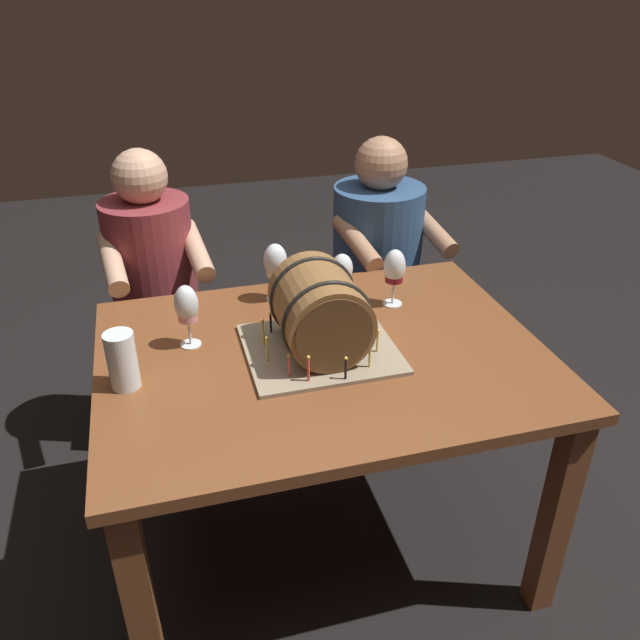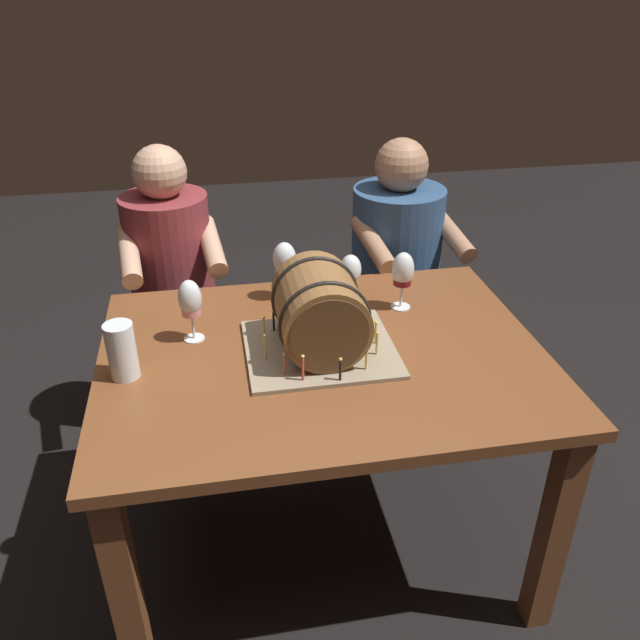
{
  "view_description": "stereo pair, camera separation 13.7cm",
  "coord_description": "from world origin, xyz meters",
  "px_view_note": "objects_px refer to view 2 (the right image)",
  "views": [
    {
      "loc": [
        -0.42,
        -1.49,
        1.73
      ],
      "look_at": [
        -0.01,
        0.01,
        0.85
      ],
      "focal_mm": 36.08,
      "sensor_mm": 36.0,
      "label": 1
    },
    {
      "loc": [
        -0.28,
        -1.52,
        1.73
      ],
      "look_at": [
        -0.01,
        0.01,
        0.85
      ],
      "focal_mm": 36.08,
      "sensor_mm": 36.0,
      "label": 2
    }
  ],
  "objects_px": {
    "wine_glass_amber": "(350,272)",
    "barrel_cake": "(320,314)",
    "wine_glass_rose": "(190,301)",
    "person_seated_right": "(394,286)",
    "wine_glass_red": "(403,272)",
    "beer_pint": "(122,352)",
    "person_seated_left": "(176,308)",
    "dining_table": "(323,384)",
    "wine_glass_white": "(285,262)"
  },
  "relations": [
    {
      "from": "wine_glass_amber",
      "to": "barrel_cake",
      "type": "bearing_deg",
      "value": -118.36
    },
    {
      "from": "wine_glass_rose",
      "to": "person_seated_right",
      "type": "xyz_separation_m",
      "value": [
        0.8,
        0.63,
        -0.33
      ]
    },
    {
      "from": "barrel_cake",
      "to": "wine_glass_red",
      "type": "xyz_separation_m",
      "value": [
        0.3,
        0.21,
        0.01
      ]
    },
    {
      "from": "wine_glass_amber",
      "to": "person_seated_right",
      "type": "bearing_deg",
      "value": 58.01
    },
    {
      "from": "wine_glass_rose",
      "to": "beer_pint",
      "type": "bearing_deg",
      "value": -138.64
    },
    {
      "from": "barrel_cake",
      "to": "wine_glass_rose",
      "type": "xyz_separation_m",
      "value": [
        -0.35,
        0.13,
        0.01
      ]
    },
    {
      "from": "wine_glass_amber",
      "to": "wine_glass_red",
      "type": "relative_size",
      "value": 0.87
    },
    {
      "from": "barrel_cake",
      "to": "beer_pint",
      "type": "distance_m",
      "value": 0.54
    },
    {
      "from": "wine_glass_rose",
      "to": "person_seated_left",
      "type": "relative_size",
      "value": 0.16
    },
    {
      "from": "dining_table",
      "to": "beer_pint",
      "type": "bearing_deg",
      "value": -177.38
    },
    {
      "from": "wine_glass_amber",
      "to": "wine_glass_red",
      "type": "height_order",
      "value": "wine_glass_red"
    },
    {
      "from": "person_seated_left",
      "to": "person_seated_right",
      "type": "height_order",
      "value": "person_seated_left"
    },
    {
      "from": "beer_pint",
      "to": "person_seated_left",
      "type": "height_order",
      "value": "person_seated_left"
    },
    {
      "from": "wine_glass_amber",
      "to": "person_seated_right",
      "type": "distance_m",
      "value": 0.65
    },
    {
      "from": "wine_glass_red",
      "to": "person_seated_right",
      "type": "relative_size",
      "value": 0.17
    },
    {
      "from": "beer_pint",
      "to": "person_seated_right",
      "type": "bearing_deg",
      "value": 38.73
    },
    {
      "from": "person_seated_right",
      "to": "beer_pint",
      "type": "bearing_deg",
      "value": -141.27
    },
    {
      "from": "dining_table",
      "to": "wine_glass_amber",
      "type": "xyz_separation_m",
      "value": [
        0.14,
        0.28,
        0.22
      ]
    },
    {
      "from": "wine_glass_white",
      "to": "person_seated_right",
      "type": "relative_size",
      "value": 0.17
    },
    {
      "from": "wine_glass_rose",
      "to": "wine_glass_amber",
      "type": "distance_m",
      "value": 0.52
    },
    {
      "from": "barrel_cake",
      "to": "wine_glass_red",
      "type": "distance_m",
      "value": 0.37
    },
    {
      "from": "dining_table",
      "to": "person_seated_right",
      "type": "distance_m",
      "value": 0.89
    },
    {
      "from": "barrel_cake",
      "to": "wine_glass_rose",
      "type": "bearing_deg",
      "value": 159.98
    },
    {
      "from": "person_seated_right",
      "to": "barrel_cake",
      "type": "bearing_deg",
      "value": -120.7
    },
    {
      "from": "wine_glass_white",
      "to": "wine_glass_rose",
      "type": "bearing_deg",
      "value": -144.34
    },
    {
      "from": "dining_table",
      "to": "wine_glass_white",
      "type": "height_order",
      "value": "wine_glass_white"
    },
    {
      "from": "wine_glass_white",
      "to": "wine_glass_red",
      "type": "xyz_separation_m",
      "value": [
        0.35,
        -0.13,
        -0.0
      ]
    },
    {
      "from": "wine_glass_white",
      "to": "person_seated_left",
      "type": "distance_m",
      "value": 0.67
    },
    {
      "from": "person_seated_left",
      "to": "wine_glass_red",
      "type": "bearing_deg",
      "value": -36.67
    },
    {
      "from": "person_seated_left",
      "to": "person_seated_right",
      "type": "bearing_deg",
      "value": 0.02
    },
    {
      "from": "wine_glass_amber",
      "to": "wine_glass_red",
      "type": "distance_m",
      "value": 0.17
    },
    {
      "from": "wine_glass_white",
      "to": "beer_pint",
      "type": "distance_m",
      "value": 0.61
    },
    {
      "from": "barrel_cake",
      "to": "wine_glass_amber",
      "type": "xyz_separation_m",
      "value": [
        0.15,
        0.27,
        -0.01
      ]
    },
    {
      "from": "dining_table",
      "to": "wine_glass_red",
      "type": "bearing_deg",
      "value": 36.36
    },
    {
      "from": "wine_glass_rose",
      "to": "wine_glass_red",
      "type": "relative_size",
      "value": 1.01
    },
    {
      "from": "dining_table",
      "to": "wine_glass_white",
      "type": "bearing_deg",
      "value": 99.57
    },
    {
      "from": "wine_glass_red",
      "to": "person_seated_left",
      "type": "xyz_separation_m",
      "value": [
        -0.74,
        0.55,
        -0.35
      ]
    },
    {
      "from": "wine_glass_rose",
      "to": "beer_pint",
      "type": "xyz_separation_m",
      "value": [
        -0.18,
        -0.16,
        -0.05
      ]
    },
    {
      "from": "barrel_cake",
      "to": "beer_pint",
      "type": "bearing_deg",
      "value": -176.57
    },
    {
      "from": "dining_table",
      "to": "person_seated_right",
      "type": "xyz_separation_m",
      "value": [
        0.44,
        0.77,
        -0.1
      ]
    },
    {
      "from": "beer_pint",
      "to": "person_seated_right",
      "type": "xyz_separation_m",
      "value": [
        0.99,
        0.79,
        -0.28
      ]
    },
    {
      "from": "dining_table",
      "to": "person_seated_left",
      "type": "relative_size",
      "value": 1.08
    },
    {
      "from": "wine_glass_rose",
      "to": "person_seated_right",
      "type": "height_order",
      "value": "person_seated_right"
    },
    {
      "from": "dining_table",
      "to": "beer_pint",
      "type": "xyz_separation_m",
      "value": [
        -0.54,
        -0.02,
        0.19
      ]
    },
    {
      "from": "beer_pint",
      "to": "person_seated_left",
      "type": "distance_m",
      "value": 0.85
    },
    {
      "from": "dining_table",
      "to": "wine_glass_rose",
      "type": "distance_m",
      "value": 0.45
    },
    {
      "from": "wine_glass_rose",
      "to": "person_seated_left",
      "type": "bearing_deg",
      "value": 97.62
    },
    {
      "from": "dining_table",
      "to": "wine_glass_red",
      "type": "height_order",
      "value": "wine_glass_red"
    },
    {
      "from": "wine_glass_white",
      "to": "person_seated_right",
      "type": "xyz_separation_m",
      "value": [
        0.5,
        0.41,
        -0.34
      ]
    },
    {
      "from": "dining_table",
      "to": "person_seated_right",
      "type": "height_order",
      "value": "person_seated_right"
    }
  ]
}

